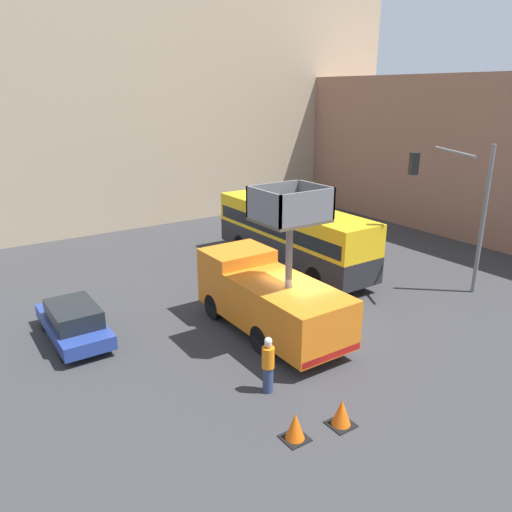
{
  "coord_description": "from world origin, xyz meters",
  "views": [
    {
      "loc": [
        -10.95,
        -12.98,
        8.67
      ],
      "look_at": [
        -1.02,
        1.69,
        2.78
      ],
      "focal_mm": 35.0,
      "sensor_mm": 36.0,
      "label": 1
    }
  ],
  "objects_px": {
    "parked_car_curbside": "(74,322)",
    "road_worker_directing": "(328,276)",
    "road_worker_near_truck": "(268,365)",
    "traffic_cone_mid_road": "(295,427)",
    "utility_truck": "(269,295)",
    "traffic_cone_near_truck": "(341,413)",
    "city_bus": "(292,232)",
    "traffic_light_pole": "(461,196)"
  },
  "relations": [
    {
      "from": "traffic_cone_mid_road",
      "to": "parked_car_curbside",
      "type": "xyz_separation_m",
      "value": [
        -3.24,
        8.85,
        0.35
      ]
    },
    {
      "from": "city_bus",
      "to": "traffic_light_pole",
      "type": "height_order",
      "value": "traffic_light_pole"
    },
    {
      "from": "traffic_cone_mid_road",
      "to": "utility_truck",
      "type": "bearing_deg",
      "value": 60.96
    },
    {
      "from": "utility_truck",
      "to": "traffic_cone_near_truck",
      "type": "distance_m",
      "value": 5.95
    },
    {
      "from": "road_worker_near_truck",
      "to": "traffic_cone_mid_road",
      "type": "relative_size",
      "value": 2.37
    },
    {
      "from": "utility_truck",
      "to": "road_worker_near_truck",
      "type": "distance_m",
      "value": 4.0
    },
    {
      "from": "traffic_light_pole",
      "to": "parked_car_curbside",
      "type": "xyz_separation_m",
      "value": [
        -15.14,
        4.91,
        -3.71
      ]
    },
    {
      "from": "traffic_cone_mid_road",
      "to": "parked_car_curbside",
      "type": "height_order",
      "value": "parked_car_curbside"
    },
    {
      "from": "utility_truck",
      "to": "city_bus",
      "type": "relative_size",
      "value": 0.66
    },
    {
      "from": "traffic_cone_mid_road",
      "to": "parked_car_curbside",
      "type": "bearing_deg",
      "value": 110.1
    },
    {
      "from": "utility_truck",
      "to": "road_worker_near_truck",
      "type": "relative_size",
      "value": 3.68
    },
    {
      "from": "parked_car_curbside",
      "to": "traffic_light_pole",
      "type": "bearing_deg",
      "value": -17.96
    },
    {
      "from": "road_worker_near_truck",
      "to": "road_worker_directing",
      "type": "height_order",
      "value": "road_worker_near_truck"
    },
    {
      "from": "traffic_cone_near_truck",
      "to": "utility_truck",
      "type": "bearing_deg",
      "value": 74.28
    },
    {
      "from": "road_worker_directing",
      "to": "traffic_cone_mid_road",
      "type": "xyz_separation_m",
      "value": [
        -7.22,
        -6.8,
        -0.53
      ]
    },
    {
      "from": "traffic_cone_mid_road",
      "to": "traffic_cone_near_truck",
      "type": "bearing_deg",
      "value": -10.17
    },
    {
      "from": "utility_truck",
      "to": "parked_car_curbside",
      "type": "distance_m",
      "value": 7.17
    },
    {
      "from": "traffic_light_pole",
      "to": "utility_truck",
      "type": "bearing_deg",
      "value": 170.85
    },
    {
      "from": "utility_truck",
      "to": "traffic_light_pole",
      "type": "height_order",
      "value": "traffic_light_pole"
    },
    {
      "from": "road_worker_directing",
      "to": "city_bus",
      "type": "bearing_deg",
      "value": -124.47
    },
    {
      "from": "traffic_light_pole",
      "to": "road_worker_directing",
      "type": "xyz_separation_m",
      "value": [
        -4.69,
        2.87,
        -3.53
      ]
    },
    {
      "from": "traffic_cone_near_truck",
      "to": "road_worker_near_truck",
      "type": "bearing_deg",
      "value": 106.73
    },
    {
      "from": "utility_truck",
      "to": "road_worker_directing",
      "type": "bearing_deg",
      "value": 18.65
    },
    {
      "from": "traffic_cone_mid_road",
      "to": "parked_car_curbside",
      "type": "distance_m",
      "value": 9.43
    },
    {
      "from": "parked_car_curbside",
      "to": "road_worker_directing",
      "type": "bearing_deg",
      "value": -11.06
    },
    {
      "from": "city_bus",
      "to": "road_worker_near_truck",
      "type": "bearing_deg",
      "value": 154.32
    },
    {
      "from": "road_worker_directing",
      "to": "parked_car_curbside",
      "type": "distance_m",
      "value": 10.65
    },
    {
      "from": "traffic_light_pole",
      "to": "road_worker_directing",
      "type": "distance_m",
      "value": 6.53
    },
    {
      "from": "road_worker_near_truck",
      "to": "traffic_cone_mid_road",
      "type": "xyz_separation_m",
      "value": [
        -0.67,
        -2.17,
        -0.55
      ]
    },
    {
      "from": "utility_truck",
      "to": "traffic_cone_mid_road",
      "type": "relative_size",
      "value": 8.72
    },
    {
      "from": "road_worker_directing",
      "to": "parked_car_curbside",
      "type": "relative_size",
      "value": 0.41
    },
    {
      "from": "road_worker_directing",
      "to": "parked_car_curbside",
      "type": "height_order",
      "value": "road_worker_directing"
    },
    {
      "from": "road_worker_directing",
      "to": "traffic_cone_mid_road",
      "type": "height_order",
      "value": "road_worker_directing"
    },
    {
      "from": "traffic_light_pole",
      "to": "road_worker_directing",
      "type": "height_order",
      "value": "traffic_light_pole"
    },
    {
      "from": "city_bus",
      "to": "utility_truck",
      "type": "bearing_deg",
      "value": 151.25
    },
    {
      "from": "road_worker_near_truck",
      "to": "parked_car_curbside",
      "type": "xyz_separation_m",
      "value": [
        -3.91,
        6.68,
        -0.2
      ]
    },
    {
      "from": "city_bus",
      "to": "road_worker_directing",
      "type": "bearing_deg",
      "value": -178.26
    },
    {
      "from": "utility_truck",
      "to": "traffic_cone_mid_road",
      "type": "xyz_separation_m",
      "value": [
        -2.98,
        -5.37,
        -1.14
      ]
    },
    {
      "from": "road_worker_near_truck",
      "to": "traffic_cone_near_truck",
      "type": "relative_size",
      "value": 2.33
    },
    {
      "from": "utility_truck",
      "to": "traffic_cone_near_truck",
      "type": "relative_size",
      "value": 8.55
    },
    {
      "from": "road_worker_near_truck",
      "to": "city_bus",
      "type": "bearing_deg",
      "value": 95.06
    },
    {
      "from": "city_bus",
      "to": "traffic_cone_near_truck",
      "type": "xyz_separation_m",
      "value": [
        -6.78,
        -10.89,
        -1.52
      ]
    }
  ]
}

